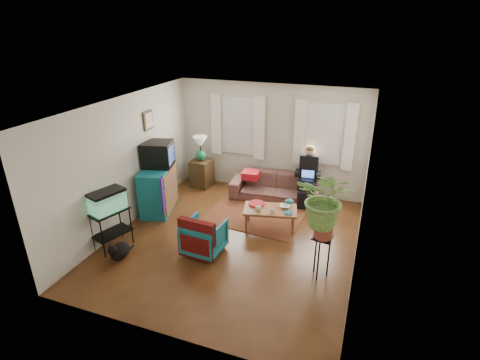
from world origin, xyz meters
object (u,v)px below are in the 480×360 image
at_px(sofa, 275,183).
at_px(coffee_table, 270,218).
at_px(aquarium_stand, 112,229).
at_px(plant_stand, 321,257).
at_px(side_table, 202,173).
at_px(armchair, 204,235).
at_px(dresser, 158,189).

height_order(sofa, coffee_table, sofa).
bearing_deg(aquarium_stand, plant_stand, 25.54).
distance_m(sofa, plant_stand, 2.95).
xyz_separation_m(side_table, armchair, (1.30, -2.63, -0.00)).
xyz_separation_m(sofa, dresser, (-2.26, -1.43, 0.10)).
distance_m(sofa, dresser, 2.68).
height_order(dresser, plant_stand, dresser).
bearing_deg(aquarium_stand, armchair, 33.69).
height_order(aquarium_stand, plant_stand, aquarium_stand).
bearing_deg(side_table, armchair, -63.62).
bearing_deg(coffee_table, plant_stand, -58.16).
xyz_separation_m(sofa, coffee_table, (0.26, -1.36, -0.18)).
xyz_separation_m(aquarium_stand, coffee_table, (2.54, 1.67, -0.16)).
relative_size(armchair, coffee_table, 0.65).
bearing_deg(plant_stand, aquarium_stand, -173.03).
relative_size(sofa, dresser, 1.83).
distance_m(sofa, armchair, 2.65).
distance_m(side_table, plant_stand, 4.28).
height_order(side_table, armchair, same).
distance_m(dresser, plant_stand, 3.90).
bearing_deg(side_table, aquarium_stand, -96.49).
relative_size(sofa, plant_stand, 2.71).
bearing_deg(coffee_table, sofa, 88.28).
bearing_deg(side_table, sofa, -1.48).
xyz_separation_m(coffee_table, plant_stand, (1.19, -1.21, 0.16)).
height_order(sofa, armchair, sofa).
bearing_deg(aquarium_stand, side_table, 102.07).
height_order(sofa, aquarium_stand, sofa).
relative_size(sofa, side_table, 2.98).
distance_m(armchair, coffee_table, 1.51).
bearing_deg(dresser, side_table, 61.78).
relative_size(coffee_table, plant_stand, 1.39).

